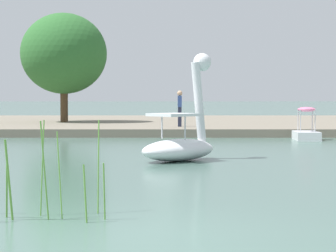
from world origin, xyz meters
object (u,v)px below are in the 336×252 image
object	(u,v)px
swan_boat	(178,139)
tree_broadleaf_right	(60,54)
pedal_boat_pink	(303,131)
person_on_path	(177,107)

from	to	relation	value
swan_boat	tree_broadleaf_right	size ratio (longest dim) A/B	0.44
pedal_boat_pink	person_on_path	xyz separation A→B (m)	(-5.27, 4.14, 0.97)
swan_boat	pedal_boat_pink	size ratio (longest dim) A/B	1.71
pedal_boat_pink	person_on_path	world-z (taller)	person_on_path
pedal_boat_pink	person_on_path	bearing A→B (deg)	141.80
swan_boat	pedal_boat_pink	bearing A→B (deg)	58.42
tree_broadleaf_right	person_on_path	bearing A→B (deg)	-42.04
tree_broadleaf_right	person_on_path	distance (m)	9.30
swan_boat	person_on_path	size ratio (longest dim) A/B	1.77
swan_boat	pedal_boat_pink	xyz separation A→B (m)	(5.46, 8.88, -0.25)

